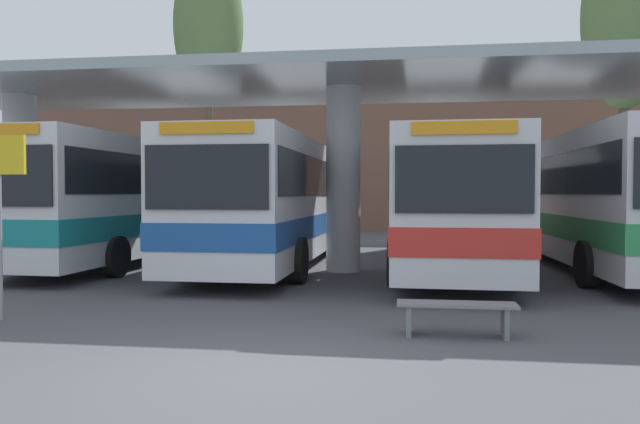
{
  "coord_description": "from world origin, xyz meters",
  "views": [
    {
      "loc": [
        1.66,
        -6.47,
        1.95
      ],
      "look_at": [
        0.0,
        4.94,
        1.6
      ],
      "focal_mm": 35.0,
      "sensor_mm": 36.0,
      "label": 1
    }
  ],
  "objects_px": {
    "transit_bus_center_bay": "(279,198)",
    "parked_car_street": "(533,216)",
    "transit_bus_left_bay": "(138,196)",
    "waiting_bench_mid_platform": "(456,312)",
    "poplar_tree_behind_left": "(625,18)",
    "transit_bus_right_bay": "(448,200)",
    "poplar_tree_behind_right": "(209,27)",
    "transit_bus_far_right_bay": "(598,197)"
  },
  "relations": [
    {
      "from": "transit_bus_left_bay",
      "to": "parked_car_street",
      "type": "height_order",
      "value": "transit_bus_left_bay"
    },
    {
      "from": "transit_bus_center_bay",
      "to": "parked_car_street",
      "type": "height_order",
      "value": "transit_bus_center_bay"
    },
    {
      "from": "transit_bus_far_right_bay",
      "to": "poplar_tree_behind_left",
      "type": "bearing_deg",
      "value": -115.41
    },
    {
      "from": "transit_bus_right_bay",
      "to": "waiting_bench_mid_platform",
      "type": "relative_size",
      "value": 7.67
    },
    {
      "from": "transit_bus_left_bay",
      "to": "transit_bus_far_right_bay",
      "type": "distance_m",
      "value": 12.67
    },
    {
      "from": "poplar_tree_behind_right",
      "to": "parked_car_street",
      "type": "height_order",
      "value": "poplar_tree_behind_right"
    },
    {
      "from": "transit_bus_right_bay",
      "to": "poplar_tree_behind_right",
      "type": "xyz_separation_m",
      "value": [
        -8.83,
        6.98,
        6.69
      ]
    },
    {
      "from": "poplar_tree_behind_right",
      "to": "transit_bus_left_bay",
      "type": "bearing_deg",
      "value": -90.02
    },
    {
      "from": "transit_bus_left_bay",
      "to": "waiting_bench_mid_platform",
      "type": "distance_m",
      "value": 12.19
    },
    {
      "from": "transit_bus_right_bay",
      "to": "parked_car_street",
      "type": "height_order",
      "value": "transit_bus_right_bay"
    },
    {
      "from": "poplar_tree_behind_right",
      "to": "waiting_bench_mid_platform",
      "type": "bearing_deg",
      "value": -60.69
    },
    {
      "from": "transit_bus_center_bay",
      "to": "parked_car_street",
      "type": "distance_m",
      "value": 13.51
    },
    {
      "from": "transit_bus_center_bay",
      "to": "waiting_bench_mid_platform",
      "type": "relative_size",
      "value": 7.57
    },
    {
      "from": "transit_bus_left_bay",
      "to": "poplar_tree_behind_left",
      "type": "distance_m",
      "value": 16.46
    },
    {
      "from": "transit_bus_right_bay",
      "to": "transit_bus_center_bay",
      "type": "bearing_deg",
      "value": -1.45
    },
    {
      "from": "poplar_tree_behind_left",
      "to": "parked_car_street",
      "type": "distance_m",
      "value": 8.82
    },
    {
      "from": "waiting_bench_mid_platform",
      "to": "poplar_tree_behind_right",
      "type": "relative_size",
      "value": 0.14
    },
    {
      "from": "waiting_bench_mid_platform",
      "to": "poplar_tree_behind_right",
      "type": "height_order",
      "value": "poplar_tree_behind_right"
    },
    {
      "from": "transit_bus_center_bay",
      "to": "transit_bus_far_right_bay",
      "type": "height_order",
      "value": "transit_bus_far_right_bay"
    },
    {
      "from": "waiting_bench_mid_platform",
      "to": "poplar_tree_behind_left",
      "type": "distance_m",
      "value": 16.24
    },
    {
      "from": "transit_bus_right_bay",
      "to": "poplar_tree_behind_right",
      "type": "bearing_deg",
      "value": -37.39
    },
    {
      "from": "transit_bus_center_bay",
      "to": "transit_bus_far_right_bay",
      "type": "xyz_separation_m",
      "value": [
        8.43,
        0.08,
        0.04
      ]
    },
    {
      "from": "transit_bus_far_right_bay",
      "to": "poplar_tree_behind_right",
      "type": "relative_size",
      "value": 1.01
    },
    {
      "from": "transit_bus_right_bay",
      "to": "parked_car_street",
      "type": "distance_m",
      "value": 11.28
    },
    {
      "from": "transit_bus_center_bay",
      "to": "poplar_tree_behind_right",
      "type": "bearing_deg",
      "value": -57.59
    },
    {
      "from": "transit_bus_far_right_bay",
      "to": "transit_bus_left_bay",
      "type": "bearing_deg",
      "value": -2.26
    },
    {
      "from": "transit_bus_center_bay",
      "to": "poplar_tree_behind_left",
      "type": "distance_m",
      "value": 12.92
    },
    {
      "from": "transit_bus_left_bay",
      "to": "transit_bus_center_bay",
      "type": "xyz_separation_m",
      "value": [
        4.24,
        -0.3,
        -0.04
      ]
    },
    {
      "from": "transit_bus_left_bay",
      "to": "waiting_bench_mid_platform",
      "type": "bearing_deg",
      "value": 136.7
    },
    {
      "from": "transit_bus_far_right_bay",
      "to": "poplar_tree_behind_right",
      "type": "height_order",
      "value": "poplar_tree_behind_right"
    },
    {
      "from": "transit_bus_center_bay",
      "to": "poplar_tree_behind_right",
      "type": "distance_m",
      "value": 10.4
    },
    {
      "from": "parked_car_street",
      "to": "transit_bus_right_bay",
      "type": "bearing_deg",
      "value": -111.38
    },
    {
      "from": "transit_bus_far_right_bay",
      "to": "parked_car_street",
      "type": "bearing_deg",
      "value": -93.0
    },
    {
      "from": "transit_bus_center_bay",
      "to": "parked_car_street",
      "type": "relative_size",
      "value": 2.67
    },
    {
      "from": "transit_bus_right_bay",
      "to": "poplar_tree_behind_right",
      "type": "height_order",
      "value": "poplar_tree_behind_right"
    },
    {
      "from": "transit_bus_center_bay",
      "to": "transit_bus_right_bay",
      "type": "height_order",
      "value": "transit_bus_center_bay"
    },
    {
      "from": "transit_bus_far_right_bay",
      "to": "waiting_bench_mid_platform",
      "type": "relative_size",
      "value": 7.24
    },
    {
      "from": "transit_bus_left_bay",
      "to": "parked_car_street",
      "type": "relative_size",
      "value": 2.61
    },
    {
      "from": "transit_bus_left_bay",
      "to": "poplar_tree_behind_left",
      "type": "relative_size",
      "value": 1.11
    },
    {
      "from": "waiting_bench_mid_platform",
      "to": "transit_bus_left_bay",
      "type": "bearing_deg",
      "value": 134.52
    },
    {
      "from": "transit_bus_left_bay",
      "to": "transit_bus_center_bay",
      "type": "bearing_deg",
      "value": 178.09
    },
    {
      "from": "parked_car_street",
      "to": "poplar_tree_behind_right",
      "type": "bearing_deg",
      "value": -164.72
    }
  ]
}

